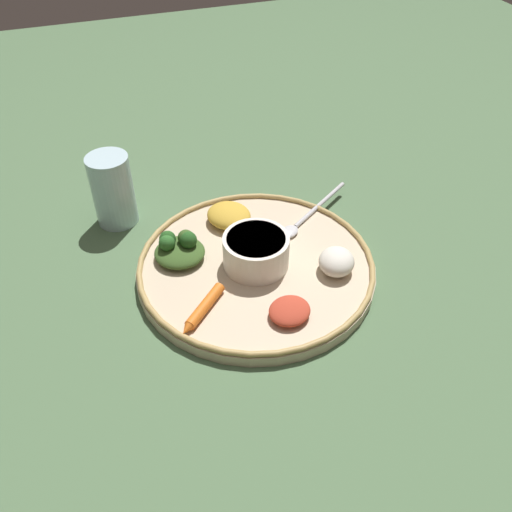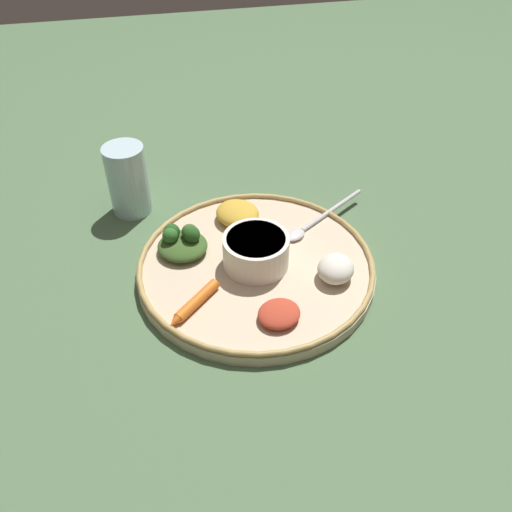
{
  "view_description": "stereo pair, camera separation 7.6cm",
  "coord_description": "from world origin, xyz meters",
  "views": [
    {
      "loc": [
        -0.54,
        0.2,
        0.53
      ],
      "look_at": [
        0.0,
        0.0,
        0.03
      ],
      "focal_mm": 37.78,
      "sensor_mm": 36.0,
      "label": 1
    },
    {
      "loc": [
        -0.56,
        0.12,
        0.53
      ],
      "look_at": [
        0.0,
        0.0,
        0.03
      ],
      "focal_mm": 37.78,
      "sensor_mm": 36.0,
      "label": 2
    }
  ],
  "objects": [
    {
      "name": "mound_lentil_yellow",
      "position": [
        0.11,
        0.01,
        0.03
      ],
      "size": [
        0.09,
        0.09,
        0.03
      ],
      "primitive_type": "ellipsoid",
      "rotation": [
        0.0,
        0.0,
        0.49
      ],
      "color": "gold",
      "rests_on": "platter"
    },
    {
      "name": "greens_pile",
      "position": [
        0.05,
        0.1,
        0.03
      ],
      "size": [
        0.1,
        0.1,
        0.04
      ],
      "color": "#385623",
      "rests_on": "platter"
    },
    {
      "name": "ground_plane",
      "position": [
        0.0,
        0.0,
        0.0
      ],
      "size": [
        2.4,
        2.4,
        0.0
      ],
      "primitive_type": "plane",
      "color": "#4C6B47"
    },
    {
      "name": "center_bowl",
      "position": [
        0.0,
        0.0,
        0.04
      ],
      "size": [
        0.09,
        0.09,
        0.05
      ],
      "color": "silver",
      "rests_on": "platter"
    },
    {
      "name": "mound_rice_white",
      "position": [
        -0.05,
        -0.1,
        0.03
      ],
      "size": [
        0.07,
        0.07,
        0.03
      ],
      "primitive_type": "ellipsoid",
      "rotation": [
        0.0,
        0.0,
        5.73
      ],
      "color": "silver",
      "rests_on": "platter"
    },
    {
      "name": "platter",
      "position": [
        0.0,
        0.0,
        0.01
      ],
      "size": [
        0.34,
        0.34,
        0.02
      ],
      "primitive_type": "cylinder",
      "color": "#C6B293",
      "rests_on": "ground_plane"
    },
    {
      "name": "platter_rim",
      "position": [
        0.0,
        0.0,
        0.02
      ],
      "size": [
        0.34,
        0.34,
        0.01
      ],
      "primitive_type": "torus",
      "color": "tan",
      "rests_on": "platter"
    },
    {
      "name": "drinking_glass",
      "position": [
        0.19,
        0.17,
        0.05
      ],
      "size": [
        0.06,
        0.06,
        0.12
      ],
      "color": "silver",
      "rests_on": "ground_plane"
    },
    {
      "name": "spoon",
      "position": [
        0.07,
        -0.11,
        0.02
      ],
      "size": [
        0.11,
        0.16,
        0.01
      ],
      "color": "silver",
      "rests_on": "platter"
    },
    {
      "name": "carrot_near_spoon",
      "position": [
        -0.06,
        0.1,
        0.02
      ],
      "size": [
        0.07,
        0.08,
        0.01
      ],
      "color": "orange",
      "rests_on": "platter"
    },
    {
      "name": "mound_berbere_red",
      "position": [
        -0.11,
        -0.01,
        0.03
      ],
      "size": [
        0.07,
        0.07,
        0.02
      ],
      "primitive_type": "ellipsoid",
      "rotation": [
        0.0,
        0.0,
        5.15
      ],
      "color": "#B73D28",
      "rests_on": "platter"
    }
  ]
}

